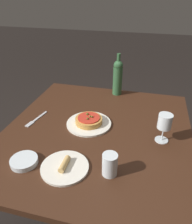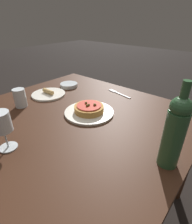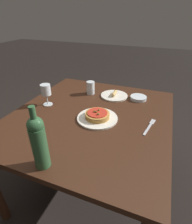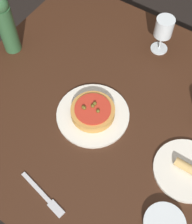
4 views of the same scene
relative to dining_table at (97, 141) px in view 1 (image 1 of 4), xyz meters
name	(u,v)px [view 1 (image 1 of 4)]	position (x,y,z in m)	size (l,w,h in m)	color
ground_plane	(97,207)	(0.00, 0.00, -0.63)	(14.00, 14.00, 0.00)	black
dining_table	(97,141)	(0.00, 0.00, 0.00)	(1.18, 1.08, 0.71)	#381E11
dinner_plate	(89,123)	(0.05, 0.06, 0.09)	(0.27, 0.27, 0.01)	silver
pizza	(89,120)	(0.05, 0.06, 0.11)	(0.16, 0.16, 0.05)	#BC843D
wine_glass	(165,123)	(-0.01, -0.37, 0.20)	(0.07, 0.07, 0.17)	silver
wine_bottle	(118,77)	(0.52, -0.03, 0.22)	(0.07, 0.07, 0.32)	#2D5633
water_cup	(110,165)	(-0.32, -0.14, 0.14)	(0.07, 0.07, 0.11)	silver
side_bowl	(24,161)	(-0.36, 0.27, 0.09)	(0.13, 0.13, 0.03)	silver
fork	(36,120)	(0.01, 0.41, 0.08)	(0.20, 0.06, 0.00)	#B7B7BC
side_plate	(65,167)	(-0.34, 0.07, 0.09)	(0.23, 0.23, 0.04)	silver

